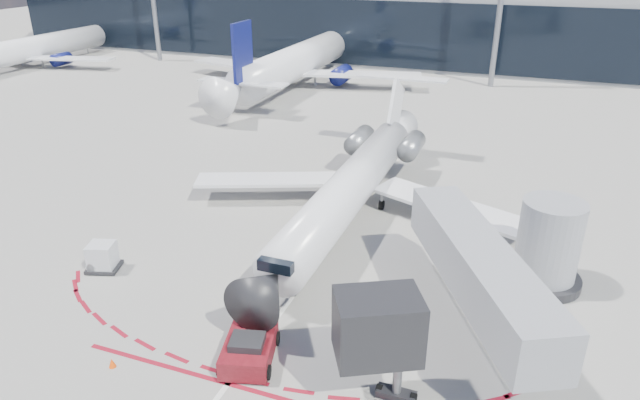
% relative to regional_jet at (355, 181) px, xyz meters
% --- Properties ---
extents(ground, '(260.00, 260.00, 0.00)m').
position_rel_regional_jet_xyz_m(ground, '(-0.02, -5.97, -2.41)').
color(ground, gray).
rests_on(ground, ground).
extents(apron_centerline, '(0.25, 40.00, 0.01)m').
position_rel_regional_jet_xyz_m(apron_centerline, '(-0.02, -3.97, -2.40)').
color(apron_centerline, silver).
rests_on(apron_centerline, ground).
extents(apron_stop_bar, '(14.00, 0.25, 0.01)m').
position_rel_regional_jet_xyz_m(apron_stop_bar, '(-0.02, -17.47, -2.40)').
color(apron_stop_bar, maroon).
rests_on(apron_stop_bar, ground).
extents(terminal_building, '(150.00, 24.15, 24.00)m').
position_rel_regional_jet_xyz_m(terminal_building, '(-0.02, 59.00, 6.11)').
color(terminal_building, gray).
rests_on(terminal_building, ground).
extents(jet_bridge, '(10.03, 15.20, 4.90)m').
position_rel_regional_jet_xyz_m(jet_bridge, '(9.77, -8.98, 0.60)').
color(jet_bridge, '#95979D').
rests_on(jet_bridge, ground).
extents(regional_jet, '(23.35, 28.79, 7.21)m').
position_rel_regional_jet_xyz_m(regional_jet, '(0.00, 0.00, 0.00)').
color(regional_jet, silver).
rests_on(regional_jet, ground).
extents(pushback_tug, '(2.91, 5.33, 1.36)m').
position_rel_regional_jet_xyz_m(pushback_tug, '(0.14, -15.78, -1.81)').
color(pushback_tug, '#530B12').
rests_on(pushback_tug, ground).
extents(uld_container, '(2.08, 1.91, 1.61)m').
position_rel_regional_jet_xyz_m(uld_container, '(-10.98, -11.86, -1.61)').
color(uld_container, black).
rests_on(uld_container, ground).
extents(safety_cone_left, '(0.31, 0.31, 0.44)m').
position_rel_regional_jet_xyz_m(safety_cone_left, '(-5.21, -18.31, -2.19)').
color(safety_cone_left, '#FF4905').
rests_on(safety_cone_left, ground).
extents(bg_airliner_0, '(30.71, 32.52, 9.94)m').
position_rel_regional_jet_xyz_m(bg_airliner_0, '(-59.84, 32.21, 2.56)').
color(bg_airliner_0, silver).
rests_on(bg_airliner_0, ground).
extents(bg_airliner_1, '(36.76, 38.92, 11.89)m').
position_rel_regional_jet_xyz_m(bg_airliner_1, '(-18.37, 35.23, 3.54)').
color(bg_airliner_1, silver).
rests_on(bg_airliner_1, ground).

